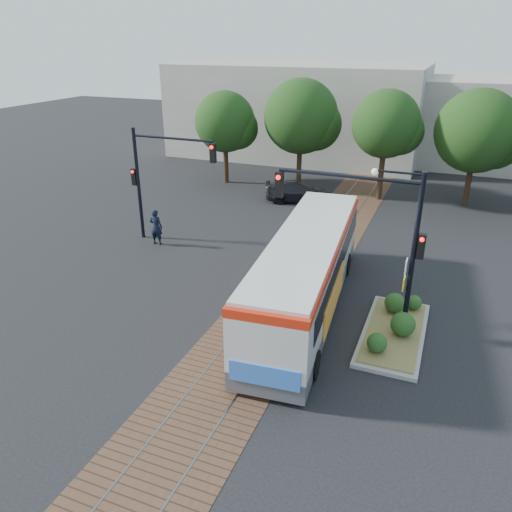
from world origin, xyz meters
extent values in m
plane|color=black|center=(0.00, 0.00, 0.00)|extent=(120.00, 120.00, 0.00)
cube|color=brown|center=(0.00, 4.00, 0.01)|extent=(3.60, 40.00, 0.01)
cube|color=slate|center=(-0.75, 4.00, 0.01)|extent=(0.06, 40.00, 0.01)
cube|color=slate|center=(0.75, 4.00, 0.01)|extent=(0.06, 40.00, 0.01)
cylinder|color=#382314|center=(-10.00, 16.00, 1.43)|extent=(0.36, 0.36, 2.86)
sphere|color=#183210|center=(-10.00, 16.00, 4.51)|extent=(4.40, 4.40, 4.40)
cylinder|color=#382314|center=(-4.50, 16.80, 1.56)|extent=(0.36, 0.36, 3.12)
sphere|color=#183210|center=(-4.50, 16.80, 5.07)|extent=(5.20, 5.20, 5.20)
cylinder|color=#382314|center=(1.50, 16.00, 1.69)|extent=(0.36, 0.36, 3.39)
sphere|color=#183210|center=(1.50, 16.00, 5.04)|extent=(4.40, 4.40, 4.40)
cylinder|color=#382314|center=(7.00, 16.80, 1.43)|extent=(0.36, 0.36, 2.86)
sphere|color=#183210|center=(7.00, 16.80, 4.81)|extent=(5.20, 5.20, 5.20)
cube|color=#ADA899|center=(-8.00, 28.00, 4.00)|extent=(22.00, 12.00, 8.00)
cube|color=#48484B|center=(1.14, -0.34, 0.55)|extent=(3.54, 12.20, 0.70)
cube|color=silver|center=(1.14, -0.34, 1.85)|extent=(3.56, 12.20, 1.90)
cube|color=black|center=(1.11, -0.05, 2.15)|extent=(3.52, 11.01, 0.90)
cube|color=red|center=(1.14, -0.34, 2.96)|extent=(3.60, 12.20, 0.30)
cube|color=silver|center=(1.14, -0.34, 3.16)|extent=(3.45, 11.79, 0.14)
cube|color=black|center=(1.65, -6.19, 2.26)|extent=(1.61, 0.26, 0.90)
cube|color=blue|center=(1.67, -6.36, 1.05)|extent=(2.20, 0.25, 0.70)
cube|color=orange|center=(2.53, -1.23, 1.25)|extent=(0.45, 4.50, 1.10)
cylinder|color=black|center=(0.37, -4.74, 0.50)|extent=(0.44, 1.03, 1.00)
cylinder|color=black|center=(2.66, -4.54, 0.50)|extent=(0.44, 1.03, 1.00)
cylinder|color=black|center=(-0.34, 3.35, 0.50)|extent=(0.44, 1.03, 1.00)
cylinder|color=black|center=(1.96, 3.55, 0.50)|extent=(0.44, 1.03, 1.00)
cube|color=gray|center=(4.80, -1.00, 0.07)|extent=(2.20, 5.20, 0.15)
cube|color=olive|center=(4.80, -1.00, 0.19)|extent=(1.90, 4.80, 0.08)
sphere|color=#1E4719|center=(4.40, -2.60, 0.58)|extent=(0.70, 0.70, 0.70)
sphere|color=#1E4719|center=(5.10, -1.20, 0.68)|extent=(0.90, 0.90, 0.90)
sphere|color=#1E4719|center=(4.60, 0.40, 0.63)|extent=(0.80, 0.80, 0.80)
sphere|color=#1E4719|center=(5.30, 0.90, 0.53)|extent=(0.60, 0.60, 0.60)
cylinder|color=black|center=(5.10, -0.80, 3.21)|extent=(0.18, 0.18, 6.00)
cylinder|color=black|center=(2.60, -0.80, 5.81)|extent=(5.00, 0.12, 0.12)
cube|color=black|center=(0.10, -0.80, 5.26)|extent=(0.28, 0.22, 0.95)
sphere|color=#FF190C|center=(0.10, -0.94, 5.56)|extent=(0.18, 0.18, 0.18)
cube|color=black|center=(5.32, -0.80, 3.61)|extent=(0.26, 0.20, 0.90)
sphere|color=#FF190C|center=(5.32, -0.93, 3.92)|extent=(0.16, 0.16, 0.16)
cube|color=white|center=(4.92, -0.92, 2.81)|extent=(0.04, 0.45, 0.55)
cube|color=yellow|center=(4.92, -0.92, 2.17)|extent=(0.04, 0.45, 0.45)
cylinder|color=black|center=(4.30, -0.80, 6.12)|extent=(1.60, 0.08, 0.08)
sphere|color=silver|center=(3.50, -0.80, 6.06)|extent=(0.24, 0.24, 0.24)
cylinder|color=black|center=(-9.50, 4.00, 3.00)|extent=(0.18, 0.18, 6.00)
cylinder|color=black|center=(-7.25, 4.00, 5.60)|extent=(4.50, 0.12, 0.12)
cube|color=black|center=(-5.00, 4.00, 5.05)|extent=(0.28, 0.22, 0.95)
sphere|color=#FF190C|center=(-5.00, 3.86, 5.35)|extent=(0.18, 0.18, 0.18)
cube|color=black|center=(-9.72, 4.00, 3.40)|extent=(0.26, 0.20, 0.90)
sphere|color=#FF190C|center=(-9.72, 3.87, 3.70)|extent=(0.16, 0.16, 0.16)
imported|color=black|center=(-8.23, 3.41, 0.97)|extent=(0.74, 0.52, 1.93)
imported|color=black|center=(-3.47, 13.48, 0.64)|extent=(4.75, 3.25, 1.28)
camera|label=1|loc=(5.92, -17.62, 10.28)|focal=35.00mm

